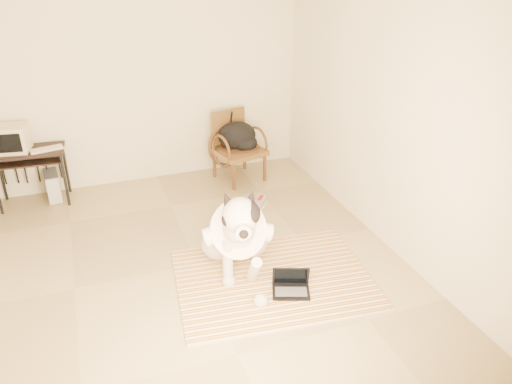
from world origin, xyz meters
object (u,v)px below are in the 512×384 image
crt_monitor (12,138)px  computer_desk (28,158)px  backpack (239,137)px  pc_tower (53,186)px  dog (237,233)px  rattan_chair (237,146)px  laptop (291,285)px

crt_monitor → computer_desk: bearing=-16.5°
crt_monitor → backpack: size_ratio=0.79×
computer_desk → pc_tower: (0.20, 0.05, -0.42)m
crt_monitor → backpack: 2.74m
dog → backpack: 2.16m
computer_desk → crt_monitor: size_ratio=2.13×
dog → crt_monitor: bearing=132.3°
pc_tower → backpack: bearing=-4.9°
computer_desk → crt_monitor: 0.29m
dog → pc_tower: dog is taller
crt_monitor → pc_tower: size_ratio=1.03×
dog → rattan_chair: dog is taller
backpack → laptop: bearing=-97.8°
dog → laptop: 0.71m
dog → pc_tower: 2.82m
crt_monitor → rattan_chair: bearing=-3.7°
laptop → backpack: (0.35, 2.57, 0.51)m
rattan_chair → crt_monitor: bearing=176.3°
pc_tower → dog: bearing=-52.9°
laptop → backpack: backpack is taller
backpack → rattan_chair: bearing=137.8°
laptop → pc_tower: size_ratio=1.04×
computer_desk → crt_monitor: bearing=163.5°
computer_desk → pc_tower: bearing=13.7°
pc_tower → rattan_chair: size_ratio=0.43×
laptop → backpack: size_ratio=0.79×
dog → backpack: size_ratio=2.83×
pc_tower → computer_desk: bearing=-166.3°
computer_desk → rattan_chair: size_ratio=0.95×
laptop → rattan_chair: bearing=82.7°
pc_tower → laptop: bearing=-53.7°
rattan_chair → dog: bearing=-108.1°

